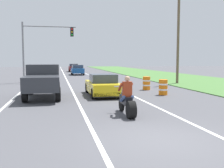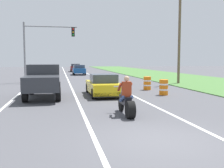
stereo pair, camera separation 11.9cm
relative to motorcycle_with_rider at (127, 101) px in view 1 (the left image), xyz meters
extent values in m
plane|color=#4C4C51|center=(0.09, -3.46, -0.59)|extent=(160.00, 160.00, 0.00)
cube|color=white|center=(-5.31, 16.54, -0.59)|extent=(0.14, 120.00, 0.01)
cube|color=white|center=(1.89, 16.54, -0.59)|extent=(0.14, 120.00, 0.01)
cube|color=white|center=(-1.71, 16.54, -0.59)|extent=(0.14, 120.00, 0.01)
cube|color=#477538|center=(12.01, 16.54, -0.56)|extent=(10.00, 120.00, 0.06)
cylinder|color=black|center=(0.00, -0.60, -0.25)|extent=(0.28, 0.69, 0.69)
cylinder|color=black|center=(0.00, 0.95, -0.28)|extent=(0.12, 0.63, 0.63)
cube|color=black|center=(0.00, 0.23, 0.02)|extent=(0.28, 1.10, 0.36)
cylinder|color=#B2B2B7|center=(0.00, 0.87, 0.09)|extent=(0.08, 0.36, 0.73)
cylinder|color=#A5A5AA|center=(0.00, 0.85, 0.52)|extent=(0.70, 0.05, 0.05)
cube|color=#993319|center=(0.00, 0.00, 0.50)|extent=(0.36, 0.24, 0.60)
sphere|color=tan|center=(0.00, 0.00, 0.92)|extent=(0.22, 0.22, 0.22)
cylinder|color=#384C7A|center=(-0.18, 0.03, 0.10)|extent=(0.14, 0.47, 0.32)
cylinder|color=#993319|center=(-0.22, 0.30, 0.55)|extent=(0.10, 0.51, 0.40)
cylinder|color=#384C7A|center=(0.18, 0.03, 0.10)|extent=(0.14, 0.47, 0.32)
cylinder|color=#993319|center=(0.22, 0.30, 0.55)|extent=(0.10, 0.51, 0.40)
cube|color=yellow|center=(0.07, 6.32, -0.07)|extent=(1.80, 4.30, 0.64)
cube|color=#333D4C|center=(0.07, 6.12, 0.51)|extent=(1.56, 1.70, 0.52)
cube|color=black|center=(0.07, 4.27, -0.31)|extent=(1.76, 0.20, 0.28)
cylinder|color=black|center=(-0.73, 7.92, -0.27)|extent=(0.24, 0.64, 0.64)
cylinder|color=black|center=(0.87, 7.92, -0.27)|extent=(0.24, 0.64, 0.64)
cylinder|color=black|center=(-0.73, 4.72, -0.27)|extent=(0.24, 0.64, 0.64)
cylinder|color=black|center=(0.87, 4.72, -0.27)|extent=(0.24, 0.64, 0.64)
cube|color=#2D3035|center=(-3.62, 6.90, 0.69)|extent=(1.90, 2.10, 1.40)
cube|color=#333D4C|center=(-3.62, 7.25, 1.07)|extent=(1.67, 0.29, 0.57)
cube|color=#2D3035|center=(-3.62, 4.65, 0.39)|extent=(1.90, 2.70, 0.80)
cylinder|color=black|center=(-4.49, 7.70, -0.19)|extent=(0.28, 0.80, 0.80)
cylinder|color=black|center=(-2.75, 7.70, -0.19)|extent=(0.28, 0.80, 0.80)
cylinder|color=black|center=(-4.49, 4.35, -0.19)|extent=(0.28, 0.80, 0.80)
cylinder|color=black|center=(-2.75, 4.35, -0.19)|extent=(0.28, 0.80, 0.80)
cylinder|color=gray|center=(-6.03, 17.48, 2.41)|extent=(0.18, 0.18, 6.00)
cylinder|color=gray|center=(-3.41, 17.48, 5.01)|extent=(5.23, 0.12, 0.12)
cube|color=black|center=(-1.20, 17.48, 4.51)|extent=(0.32, 0.24, 0.90)
sphere|color=red|center=(-1.20, 17.34, 4.79)|extent=(0.16, 0.16, 0.16)
sphere|color=orange|center=(-1.20, 17.34, 4.51)|extent=(0.16, 0.16, 0.16)
sphere|color=green|center=(-1.20, 17.34, 4.23)|extent=(0.16, 0.16, 0.16)
cylinder|color=brown|center=(8.40, 12.97, 3.59)|extent=(0.24, 0.24, 8.37)
cylinder|color=orange|center=(3.93, 5.66, -0.09)|extent=(0.56, 0.56, 1.00)
cylinder|color=white|center=(3.93, 5.66, 0.11)|extent=(0.58, 0.58, 0.10)
cylinder|color=white|center=(3.93, 5.66, -0.24)|extent=(0.58, 0.58, 0.10)
cylinder|color=orange|center=(3.84, 8.67, -0.09)|extent=(0.56, 0.56, 1.00)
cylinder|color=white|center=(3.84, 8.67, 0.11)|extent=(0.58, 0.58, 0.10)
cylinder|color=white|center=(3.84, 8.67, -0.24)|extent=(0.58, 0.58, 0.10)
cube|color=#194C8C|center=(0.26, 29.84, 0.06)|extent=(1.76, 4.00, 0.70)
cube|color=#333D4C|center=(0.26, 29.64, 0.66)|extent=(1.56, 2.00, 0.50)
cylinder|color=black|center=(-0.54, 31.24, -0.29)|extent=(0.20, 0.60, 0.60)
cylinder|color=black|center=(1.06, 31.24, -0.29)|extent=(0.20, 0.60, 0.60)
cylinder|color=black|center=(-0.54, 28.44, -0.29)|extent=(0.20, 0.60, 0.60)
cylinder|color=black|center=(1.06, 28.44, -0.29)|extent=(0.20, 0.60, 0.60)
cube|color=maroon|center=(0.36, 40.84, 0.06)|extent=(1.76, 4.00, 0.70)
cube|color=#333D4C|center=(0.36, 40.64, 0.66)|extent=(1.56, 2.00, 0.50)
cylinder|color=black|center=(-0.44, 42.24, -0.29)|extent=(0.20, 0.60, 0.60)
cylinder|color=black|center=(1.16, 42.24, -0.29)|extent=(0.20, 0.60, 0.60)
cylinder|color=black|center=(-0.44, 39.44, -0.29)|extent=(0.20, 0.60, 0.60)
cylinder|color=black|center=(1.16, 39.44, -0.29)|extent=(0.20, 0.60, 0.60)
camera|label=1|loc=(-2.79, -10.35, 1.68)|focal=42.58mm
camera|label=2|loc=(-2.67, -10.37, 1.68)|focal=42.58mm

